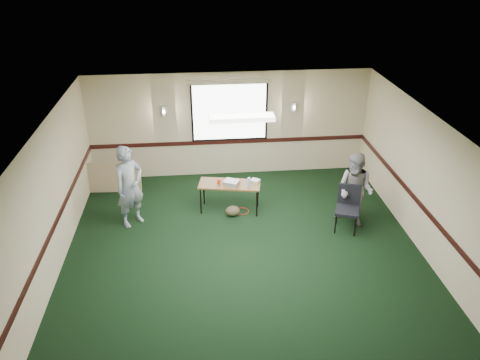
{
  "coord_description": "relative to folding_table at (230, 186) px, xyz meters",
  "views": [
    {
      "loc": [
        -0.82,
        -7.02,
        5.6
      ],
      "look_at": [
        0.0,
        1.3,
        1.2
      ],
      "focal_mm": 35.0,
      "sensor_mm": 36.0,
      "label": 1
    }
  ],
  "objects": [
    {
      "name": "water_bottle",
      "position": [
        0.42,
        -0.16,
        0.15
      ],
      "size": [
        0.06,
        0.06,
        0.21
      ],
      "primitive_type": "cylinder",
      "color": "#80B0D2",
      "rests_on": "folding_table"
    },
    {
      "name": "game_console",
      "position": [
        0.58,
        0.06,
        0.07
      ],
      "size": [
        0.24,
        0.22,
        0.05
      ],
      "primitive_type": "cube",
      "rotation": [
        0.0,
        0.0,
        -0.59
      ],
      "color": "silver",
      "rests_on": "folding_table"
    },
    {
      "name": "projector",
      "position": [
        0.04,
        -0.06,
        0.1
      ],
      "size": [
        0.39,
        0.37,
        0.1
      ],
      "primitive_type": "cube",
      "rotation": [
        0.0,
        0.0,
        -0.46
      ],
      "color": "gray",
      "rests_on": "folding_table"
    },
    {
      "name": "conference_chair",
      "position": [
        2.43,
        -0.95,
        -0.06
      ],
      "size": [
        0.62,
        0.63,
        0.98
      ],
      "rotation": [
        0.0,
        0.0,
        -0.36
      ],
      "color": "black",
      "rests_on": "ground"
    },
    {
      "name": "person_left",
      "position": [
        -2.13,
        -0.33,
        0.27
      ],
      "size": [
        0.78,
        0.76,
        1.81
      ],
      "primitive_type": "imported",
      "rotation": [
        0.0,
        0.0,
        0.73
      ],
      "color": "#445B96",
      "rests_on": "ground"
    },
    {
      "name": "red_cup",
      "position": [
        -0.23,
        0.02,
        0.11
      ],
      "size": [
        0.08,
        0.08,
        0.11
      ],
      "primitive_type": "cylinder",
      "color": "red",
      "rests_on": "folding_table"
    },
    {
      "name": "folding_table",
      "position": [
        0.0,
        0.0,
        0.0
      ],
      "size": [
        1.44,
        0.79,
        0.68
      ],
      "rotation": [
        0.0,
        0.0,
        -0.19
      ],
      "color": "#503516",
      "rests_on": "ground"
    },
    {
      "name": "duffel_bag",
      "position": [
        0.04,
        -0.25,
        -0.52
      ],
      "size": [
        0.36,
        0.29,
        0.23
      ],
      "primitive_type": "ellipsoid",
      "rotation": [
        0.0,
        0.0,
        -0.15
      ],
      "color": "#3F3B24",
      "rests_on": "ground"
    },
    {
      "name": "folded_table",
      "position": [
        -2.8,
        1.19,
        -0.27
      ],
      "size": [
        1.44,
        0.29,
        0.73
      ],
      "primitive_type": "cube",
      "rotation": [
        -0.21,
        0.0,
        -0.06
      ],
      "color": "tan",
      "rests_on": "ground"
    },
    {
      "name": "cable_coil",
      "position": [
        0.27,
        -0.1,
        -0.62
      ],
      "size": [
        0.38,
        0.38,
        0.02
      ],
      "primitive_type": "torus",
      "rotation": [
        0.0,
        0.0,
        0.22
      ],
      "color": "red",
      "rests_on": "ground"
    },
    {
      "name": "ground",
      "position": [
        0.15,
        -2.13,
        -0.63
      ],
      "size": [
        8.0,
        8.0,
        0.0
      ],
      "primitive_type": "plane",
      "color": "black",
      "rests_on": "ground"
    },
    {
      "name": "person_right",
      "position": [
        2.6,
        -0.79,
        0.19
      ],
      "size": [
        1.0,
        1.0,
        1.63
      ],
      "primitive_type": "imported",
      "rotation": [
        0.0,
        0.0,
        -0.77
      ],
      "color": "#7382B2",
      "rests_on": "ground"
    },
    {
      "name": "room_shell",
      "position": [
        0.15,
        -0.01,
        0.95
      ],
      "size": [
        8.0,
        8.02,
        8.0
      ],
      "color": "beige",
      "rests_on": "ground"
    }
  ]
}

